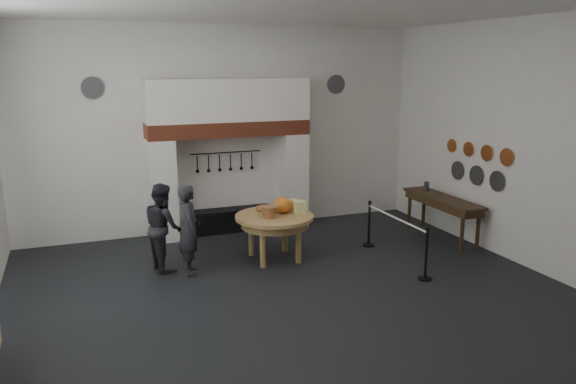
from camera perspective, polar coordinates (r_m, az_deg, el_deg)
name	(u,v)px	position (r m, az deg, el deg)	size (l,w,h in m)	color
floor	(290,292)	(9.40, 0.25, -10.08)	(9.00, 8.00, 0.02)	black
ceiling	(291,6)	(8.69, 0.28, 18.38)	(9.00, 8.00, 0.02)	silver
wall_back	(224,130)	(12.54, -6.48, 6.32)	(9.00, 0.02, 4.50)	silver
wall_front	(451,223)	(5.33, 16.20, -3.06)	(9.00, 0.02, 4.50)	silver
wall_right	(517,143)	(11.21, 22.28, 4.66)	(0.02, 8.00, 4.50)	silver
chimney_pier_left	(162,190)	(12.11, -12.67, 0.21)	(0.55, 0.70, 2.15)	silver
chimney_pier_right	(292,180)	(12.85, 0.42, 1.26)	(0.55, 0.70, 2.15)	silver
hearth_brick_band	(229,129)	(12.20, -6.06, 6.43)	(3.50, 0.72, 0.32)	#9E442B
chimney_hood	(228,100)	(12.15, -6.13, 9.29)	(3.50, 0.70, 0.90)	silver
iron_range	(230,220)	(12.66, -5.93, -2.84)	(1.90, 0.45, 0.50)	black
utensil_rail	(226,152)	(12.53, -6.33, 4.01)	(0.02, 0.02, 1.60)	black
work_table	(274,217)	(10.63, -1.40, -2.54)	(1.49, 1.49, 0.07)	tan
pumpkin	(282,205)	(10.74, -0.58, -1.33)	(0.36, 0.36, 0.31)	orange
cheese_block_big	(300,207)	(10.72, 1.21, -1.55)	(0.22, 0.22, 0.24)	#DADC83
cheese_block_small	(293,205)	(10.98, 0.51, -1.30)	(0.18, 0.18, 0.20)	#FBD996
wicker_basket	(269,212)	(10.40, -1.90, -2.06)	(0.32, 0.32, 0.22)	#A4633C
bread_loaf	(263,208)	(10.89, -2.52, -1.63)	(0.31, 0.18, 0.13)	olive
visitor_near	(189,229)	(10.08, -9.99, -3.77)	(0.59, 0.39, 1.63)	black
visitor_far	(163,227)	(10.40, -12.58, -3.45)	(0.78, 0.60, 1.60)	black
side_table	(443,199)	(12.38, 15.44, -0.65)	(0.55, 2.20, 0.06)	#3C2A15
pewter_jug	(427,187)	(12.82, 13.90, 0.54)	(0.12, 0.12, 0.22)	#4A4B4F
copper_pan_a	(507,157)	(11.37, 21.32, 3.32)	(0.34, 0.34, 0.03)	#C6662D
copper_pan_b	(487,153)	(11.77, 19.53, 3.76)	(0.32, 0.32, 0.03)	#C6662D
copper_pan_c	(468,149)	(12.19, 17.86, 4.17)	(0.30, 0.30, 0.03)	#C6662D
copper_pan_d	(452,146)	(12.62, 16.30, 4.55)	(0.28, 0.28, 0.03)	#C6662D
pewter_plate_left	(497,181)	(11.60, 20.46, 1.05)	(0.40, 0.40, 0.03)	#4C4C51
pewter_plate_mid	(476,175)	(12.04, 18.58, 1.60)	(0.40, 0.40, 0.03)	#4C4C51
pewter_plate_right	(458,170)	(12.50, 16.84, 2.12)	(0.40, 0.40, 0.03)	#4C4C51
pewter_plate_back_left	(92,88)	(12.03, -19.26, 9.96)	(0.44, 0.44, 0.03)	#4C4C51
pewter_plate_back_right	(336,84)	(13.38, 4.91, 10.84)	(0.44, 0.44, 0.03)	#4C4C51
barrier_post_near	(426,255)	(10.02, 13.86, -6.23)	(0.05, 0.05, 0.90)	black
barrier_post_far	(369,225)	(11.63, 8.24, -3.31)	(0.05, 0.05, 0.90)	black
barrier_rope	(396,218)	(10.70, 10.92, -2.62)	(0.04, 0.04, 2.00)	silver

